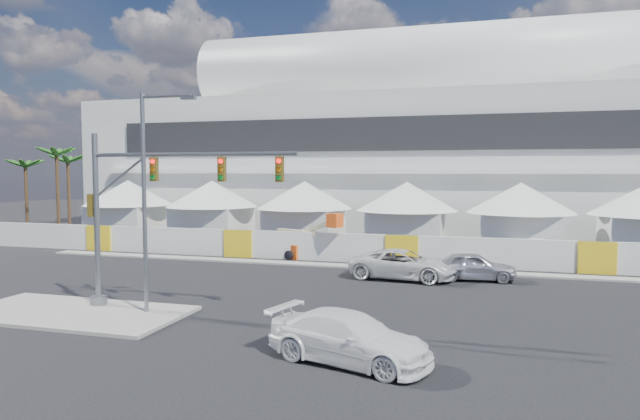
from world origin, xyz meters
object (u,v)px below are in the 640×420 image
(pickup_curb, at_px, (403,264))
(streetlight_median, at_px, (149,187))
(pickup_near, at_px, (349,338))
(boom_lift, at_px, (293,245))
(sedan_silver, at_px, (473,266))
(lot_car_c, at_px, (168,237))
(lot_car_a, at_px, (537,249))
(traffic_mast, at_px, (135,212))

(pickup_curb, height_order, streetlight_median, streetlight_median)
(pickup_near, bearing_deg, boom_lift, 39.48)
(sedan_silver, xyz_separation_m, pickup_curb, (-3.95, -0.82, 0.04))
(sedan_silver, height_order, streetlight_median, streetlight_median)
(sedan_silver, distance_m, lot_car_c, 26.90)
(boom_lift, bearing_deg, sedan_silver, -0.81)
(sedan_silver, xyz_separation_m, lot_car_c, (-25.42, 8.79, -0.14))
(sedan_silver, relative_size, lot_car_a, 1.09)
(lot_car_a, distance_m, traffic_mast, 28.38)
(lot_car_c, bearing_deg, traffic_mast, -122.67)
(pickup_curb, xyz_separation_m, lot_car_a, (8.11, 10.11, -0.14))
(pickup_near, xyz_separation_m, lot_car_c, (-21.84, 24.61, -0.14))
(pickup_curb, distance_m, lot_car_a, 12.97)
(pickup_near, relative_size, lot_car_c, 1.21)
(streetlight_median, bearing_deg, lot_car_c, 119.75)
(streetlight_median, distance_m, boom_lift, 18.26)
(pickup_curb, bearing_deg, boom_lift, 60.67)
(streetlight_median, height_order, boom_lift, streetlight_median)
(streetlight_median, bearing_deg, traffic_mast, 153.92)
(sedan_silver, height_order, lot_car_a, sedan_silver)
(lot_car_c, xyz_separation_m, streetlight_median, (12.07, -21.12, 4.96))
(lot_car_a, relative_size, streetlight_median, 0.46)
(pickup_curb, distance_m, boom_lift, 10.82)
(streetlight_median, bearing_deg, boom_lift, 88.44)
(lot_car_a, bearing_deg, lot_car_c, 135.73)
(pickup_near, height_order, lot_car_c, pickup_near)
(boom_lift, bearing_deg, lot_car_a, 34.77)
(sedan_silver, bearing_deg, streetlight_median, 126.57)
(lot_car_a, bearing_deg, sedan_silver, -159.35)
(pickup_curb, distance_m, lot_car_c, 23.52)
(lot_car_a, height_order, lot_car_c, lot_car_a)
(lot_car_c, bearing_deg, lot_car_a, -59.73)
(sedan_silver, relative_size, traffic_mast, 0.47)
(lot_car_a, xyz_separation_m, streetlight_median, (-17.51, -21.62, 4.92))
(pickup_curb, relative_size, lot_car_a, 1.41)
(lot_car_c, height_order, streetlight_median, streetlight_median)
(lot_car_c, bearing_deg, sedan_silver, -79.78)
(traffic_mast, bearing_deg, lot_car_a, 48.53)
(lot_car_c, bearing_deg, streetlight_median, -120.95)
(streetlight_median, xyz_separation_m, boom_lift, (0.48, 17.63, -4.72))
(traffic_mast, distance_m, boom_lift, 17.53)
(sedan_silver, relative_size, pickup_curb, 0.77)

